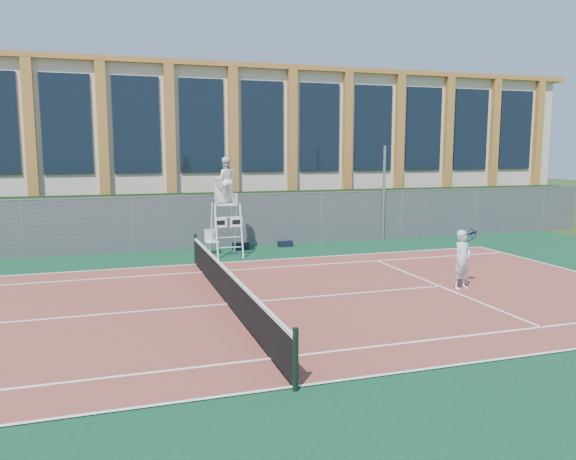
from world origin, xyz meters
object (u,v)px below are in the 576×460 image
object	(u,v)px
umpire_chair	(225,183)
plastic_chair	(211,239)
tennis_player	(462,259)
steel_pole	(384,193)

from	to	relation	value
umpire_chair	plastic_chair	world-z (taller)	umpire_chair
umpire_chair	tennis_player	xyz separation A→B (m)	(5.42, -7.49, -1.90)
umpire_chair	tennis_player	size ratio (longest dim) A/B	2.21
plastic_chair	tennis_player	distance (m)	9.98
plastic_chair	tennis_player	size ratio (longest dim) A/B	0.55
steel_pole	umpire_chair	xyz separation A→B (m)	(-7.59, -1.65, 0.67)
umpire_chair	steel_pole	bearing A→B (deg)	12.26
tennis_player	plastic_chair	bearing A→B (deg)	126.39
umpire_chair	tennis_player	bearing A→B (deg)	-54.14
plastic_chair	tennis_player	bearing A→B (deg)	-53.61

